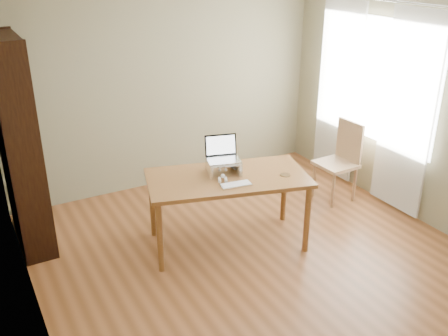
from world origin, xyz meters
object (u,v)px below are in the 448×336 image
desk (228,184)px  chair (341,158)px  laptop (221,154)px  bookshelf (20,146)px  keyboard (236,185)px  cat (220,167)px

desk → chair: 1.70m
laptop → chair: size_ratio=0.39×
desk → laptop: bearing=105.5°
bookshelf → keyboard: (1.69, -1.22, -0.29)m
desk → cat: cat is taller
bookshelf → laptop: bearing=-26.6°
desk → chair: bearing=24.0°
keyboard → chair: size_ratio=0.33×
laptop → cat: 0.13m
bookshelf → chair: 3.52m
bookshelf → cat: bearing=-27.7°
desk → keyboard: (-0.04, -0.22, 0.09)m
keyboard → cat: (0.01, 0.33, 0.05)m
keyboard → laptop: bearing=93.0°
laptop → chair: laptop is taller
bookshelf → laptop: size_ratio=5.75×
keyboard → cat: 0.33m
laptop → chair: (1.68, 0.11, -0.43)m
bookshelf → cat: bookshelf is taller
bookshelf → chair: size_ratio=2.22×
bookshelf → chair: (3.40, -0.75, -0.54)m
desk → keyboard: 0.24m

